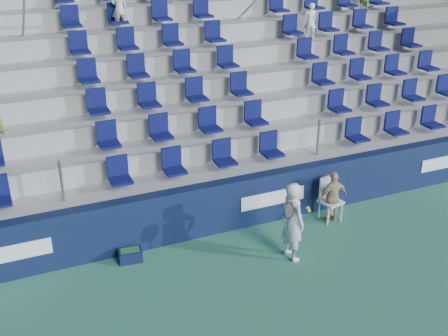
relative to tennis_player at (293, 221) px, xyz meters
name	(u,v)px	position (x,y,z in m)	size (l,w,h in m)	color
ground	(276,317)	(-1.18, -1.56, -0.86)	(70.00, 70.00, 0.00)	#327558
sponsor_wall	(209,209)	(-1.18, 1.59, -0.26)	(24.00, 0.32, 1.20)	#10193A
grandstand	(141,82)	(-1.18, 6.69, 1.28)	(24.00, 8.17, 6.63)	#9B9B96
tennis_player	(293,221)	(0.00, 0.00, 0.00)	(0.69, 0.67, 1.72)	silver
line_judge_chair	(329,195)	(1.61, 1.10, -0.27)	(0.54, 0.56, 1.04)	white
line_judge	(333,197)	(1.61, 0.94, -0.23)	(0.73, 0.31, 1.25)	tan
ball_bin	(130,255)	(-3.10, 1.19, -0.72)	(0.50, 0.36, 0.27)	#0E1536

